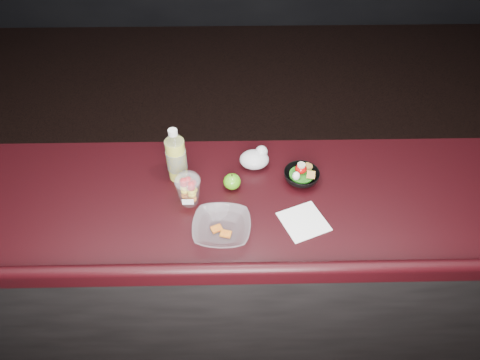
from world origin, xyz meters
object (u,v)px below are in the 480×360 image
Objects in this scene: fruit_cup at (188,188)px; lemonade_bottle at (176,158)px; green_apple at (232,182)px; takeout_bowl at (222,228)px; snack_bowl at (301,175)px.

lemonade_bottle is at bearing 111.18° from fruit_cup.
lemonade_bottle reaches higher than fruit_cup.
lemonade_bottle reaches higher than green_apple.
fruit_cup is 0.21m from takeout_bowl.
takeout_bowl is (0.19, -0.30, -0.08)m from lemonade_bottle.
snack_bowl is (0.51, -0.03, -0.08)m from lemonade_bottle.
lemonade_bottle reaches higher than takeout_bowl.
fruit_cup is 1.95× the size of green_apple.
lemonade_bottle is at bearing 176.38° from snack_bowl.
green_apple is at bearing 80.46° from takeout_bowl.
lemonade_bottle is 3.36× the size of green_apple.
snack_bowl reaches higher than takeout_bowl.
takeout_bowl is at bearing -140.31° from snack_bowl.
green_apple is at bearing -16.82° from lemonade_bottle.
lemonade_bottle is 0.52m from snack_bowl.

